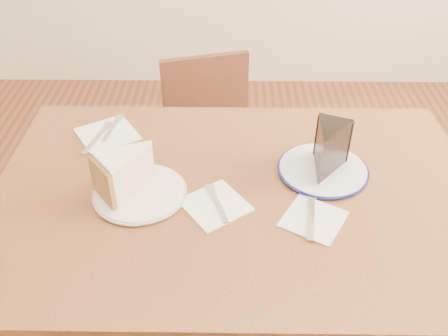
% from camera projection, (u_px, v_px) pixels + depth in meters
% --- Properties ---
extents(table, '(1.20, 0.80, 0.75)m').
position_uv_depth(table, '(234.00, 220.00, 1.29)').
color(table, '#4B2814').
rests_on(table, ground).
extents(chair_far, '(0.47, 0.47, 0.78)m').
position_uv_depth(chair_far, '(214.00, 153.00, 1.89)').
color(chair_far, '#381A11').
rests_on(chair_far, ground).
extents(plate_cream, '(0.22, 0.22, 0.01)m').
position_uv_depth(plate_cream, '(140.00, 193.00, 1.21)').
color(plate_cream, white).
rests_on(plate_cream, table).
extents(plate_navy, '(0.22, 0.22, 0.01)m').
position_uv_depth(plate_navy, '(323.00, 170.00, 1.28)').
color(plate_navy, white).
rests_on(plate_navy, table).
extents(carrot_cake, '(0.16, 0.16, 0.10)m').
position_uv_depth(carrot_cake, '(130.00, 171.00, 1.19)').
color(carrot_cake, beige).
rests_on(carrot_cake, plate_cream).
extents(chocolate_cake, '(0.13, 0.15, 0.12)m').
position_uv_depth(chocolate_cake, '(327.00, 153.00, 1.23)').
color(chocolate_cake, black).
rests_on(chocolate_cake, plate_navy).
extents(napkin_cream, '(0.19, 0.19, 0.00)m').
position_uv_depth(napkin_cream, '(215.00, 205.00, 1.18)').
color(napkin_cream, white).
rests_on(napkin_cream, table).
extents(napkin_navy, '(0.17, 0.17, 0.00)m').
position_uv_depth(napkin_navy, '(313.00, 219.00, 1.14)').
color(napkin_navy, white).
rests_on(napkin_navy, table).
extents(napkin_spare, '(0.21, 0.21, 0.00)m').
position_uv_depth(napkin_spare, '(108.00, 134.00, 1.42)').
color(napkin_spare, white).
rests_on(napkin_spare, table).
extents(fork_cream, '(0.06, 0.14, 0.00)m').
position_uv_depth(fork_cream, '(217.00, 203.00, 1.18)').
color(fork_cream, white).
rests_on(fork_cream, napkin_cream).
extents(knife_navy, '(0.04, 0.17, 0.00)m').
position_uv_depth(knife_navy, '(311.00, 214.00, 1.15)').
color(knife_navy, silver).
rests_on(knife_navy, napkin_navy).
extents(fork_spare, '(0.04, 0.14, 0.00)m').
position_uv_depth(fork_spare, '(112.00, 128.00, 1.44)').
color(fork_spare, silver).
rests_on(fork_spare, napkin_spare).
extents(knife_spare, '(0.05, 0.16, 0.00)m').
position_uv_depth(knife_spare, '(97.00, 138.00, 1.40)').
color(knife_spare, silver).
rests_on(knife_spare, napkin_spare).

